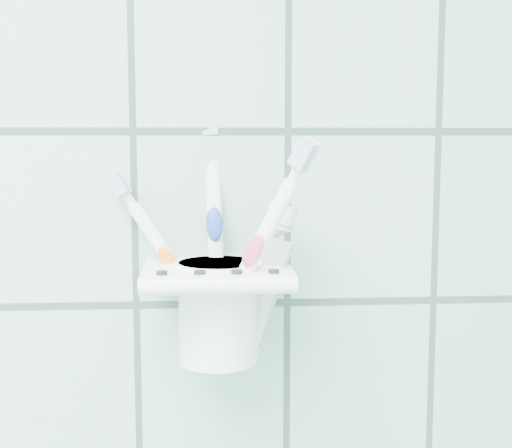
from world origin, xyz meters
TOP-DOWN VIEW (x-y plane):
  - holder_bracket at (0.64, 1.15)m, footprint 0.13×0.10m
  - cup at (0.64, 1.16)m, footprint 0.08×0.08m
  - toothbrush_pink at (0.65, 1.16)m, footprint 0.10×0.04m
  - toothbrush_blue at (0.64, 1.16)m, footprint 0.02×0.06m
  - toothbrush_orange at (0.63, 1.15)m, footprint 0.09×0.06m
  - toothpaste_tube at (0.66, 1.15)m, footprint 0.07×0.04m

SIDE VIEW (x-z plane):
  - cup at x=0.64m, z-range 1.21..1.30m
  - holder_bracket at x=0.64m, z-range 1.27..1.31m
  - toothpaste_tube at x=0.66m, z-range 1.22..1.37m
  - toothbrush_pink at x=0.65m, z-range 1.22..1.40m
  - toothbrush_orange at x=0.63m, z-range 1.22..1.43m
  - toothbrush_blue at x=0.64m, z-range 1.22..1.44m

